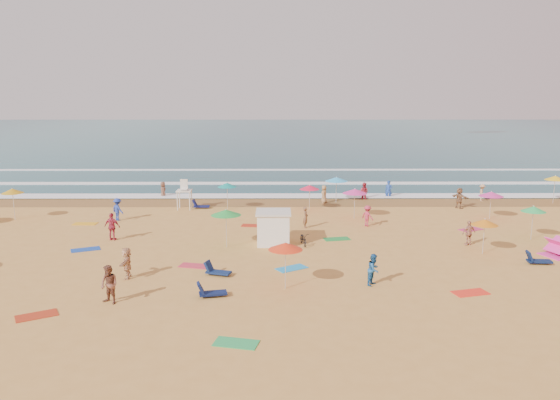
{
  "coord_description": "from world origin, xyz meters",
  "views": [
    {
      "loc": [
        -0.14,
        -34.32,
        9.54
      ],
      "look_at": [
        0.05,
        6.0,
        1.5
      ],
      "focal_mm": 35.0,
      "sensor_mm": 36.0,
      "label": 1
    }
  ],
  "objects": [
    {
      "name": "beach_umbrellas",
      "position": [
        1.15,
        1.17,
        2.07
      ],
      "size": [
        48.82,
        28.57,
        0.68
      ],
      "color": "gold",
      "rests_on": "ground"
    },
    {
      "name": "surf_foam",
      "position": [
        0.0,
        21.32,
        0.1
      ],
      "size": [
        200.0,
        18.7,
        0.05
      ],
      "color": "white",
      "rests_on": "ground"
    },
    {
      "name": "wet_sand",
      "position": [
        0.0,
        12.5,
        0.01
      ],
      "size": [
        220.0,
        220.0,
        0.0
      ],
      "primitive_type": "plane",
      "color": "olive",
      "rests_on": "ground"
    },
    {
      "name": "cabana",
      "position": [
        -0.4,
        -0.72,
        1.0
      ],
      "size": [
        2.0,
        2.0,
        2.0
      ],
      "primitive_type": "cube",
      "color": "white",
      "rests_on": "ground"
    },
    {
      "name": "lifeguard_stand",
      "position": [
        -7.79,
        9.71,
        1.05
      ],
      "size": [
        1.2,
        1.2,
        2.1
      ],
      "primitive_type": null,
      "color": "white",
      "rests_on": "ground"
    },
    {
      "name": "ocean",
      "position": [
        0.0,
        84.0,
        0.0
      ],
      "size": [
        220.0,
        140.0,
        0.18
      ],
      "primitive_type": "cube",
      "color": "#0C4756",
      "rests_on": "ground"
    },
    {
      "name": "ground",
      "position": [
        0.0,
        0.0,
        0.0
      ],
      "size": [
        220.0,
        220.0,
        0.0
      ],
      "primitive_type": "plane",
      "color": "gold",
      "rests_on": "ground"
    },
    {
      "name": "beachgoers",
      "position": [
        -0.37,
        3.53,
        0.79
      ],
      "size": [
        43.61,
        26.78,
        2.06
      ],
      "color": "#C93248",
      "rests_on": "ground"
    },
    {
      "name": "bicycle",
      "position": [
        1.5,
        -1.02,
        0.4
      ],
      "size": [
        0.78,
        1.6,
        0.81
      ],
      "primitive_type": "imported",
      "rotation": [
        0.0,
        0.0,
        0.17
      ],
      "color": "black",
      "rests_on": "ground"
    },
    {
      "name": "loungers",
      "position": [
        7.42,
        -3.17,
        0.17
      ],
      "size": [
        52.66,
        22.99,
        0.34
      ],
      "color": "#101B50",
      "rests_on": "ground"
    },
    {
      "name": "towels",
      "position": [
        -1.81,
        -3.77,
        0.01
      ],
      "size": [
        29.52,
        20.45,
        0.03
      ],
      "color": "#AF2F15",
      "rests_on": "ground"
    },
    {
      "name": "cabana_roof",
      "position": [
        -0.4,
        -0.72,
        2.06
      ],
      "size": [
        2.2,
        2.2,
        0.12
      ],
      "primitive_type": "cube",
      "color": "silver",
      "rests_on": "cabana"
    }
  ]
}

